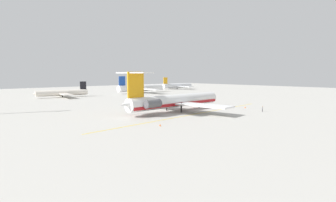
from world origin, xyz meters
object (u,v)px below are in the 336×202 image
(airliner_mid_right, at_px, (142,88))
(safety_cone_tail, at_px, (160,125))
(ground_crew_portside, at_px, (163,100))
(safety_cone_wingtip, at_px, (245,107))
(airliner_far_right, at_px, (178,86))
(ground_crew_near_nose, at_px, (263,108))
(airliner_mid_left, at_px, (61,93))
(main_jetliner, at_px, (174,101))
(safety_cone_nose, at_px, (182,101))
(ground_crew_near_tail, at_px, (172,98))

(airliner_mid_right, height_order, safety_cone_tail, airliner_mid_right)
(ground_crew_portside, relative_size, safety_cone_wingtip, 3.14)
(airliner_far_right, xyz_separation_m, ground_crew_near_nose, (-69.12, -106.95, -1.56))
(airliner_mid_right, distance_m, ground_crew_portside, 57.78)
(airliner_mid_left, height_order, ground_crew_portside, airliner_mid_left)
(ground_crew_near_nose, relative_size, safety_cone_tail, 3.30)
(ground_crew_near_nose, bearing_deg, airliner_mid_left, -168.43)
(main_jetliner, bearing_deg, ground_crew_portside, 53.49)
(ground_crew_near_nose, distance_m, safety_cone_nose, 38.32)
(airliner_far_right, height_order, ground_crew_near_tail, airliner_far_right)
(airliner_mid_right, relative_size, ground_crew_portside, 20.12)
(ground_crew_portside, bearing_deg, safety_cone_nose, 129.35)
(airliner_far_right, bearing_deg, ground_crew_near_nose, -122.39)
(safety_cone_wingtip, distance_m, safety_cone_tail, 42.75)
(main_jetliner, bearing_deg, ground_crew_near_nose, -46.55)
(ground_crew_near_tail, height_order, safety_cone_tail, ground_crew_near_tail)
(safety_cone_nose, bearing_deg, ground_crew_near_tail, 101.25)
(ground_crew_near_nose, distance_m, ground_crew_portside, 41.70)
(ground_crew_portside, xyz_separation_m, safety_cone_wingtip, (8.72, -32.85, -0.82))
(main_jetliner, xyz_separation_m, ground_crew_near_nose, (19.66, -19.40, -2.21))
(airliner_far_right, bearing_deg, safety_cone_tail, -135.89)
(airliner_mid_left, height_order, ground_crew_near_nose, airliner_mid_left)
(ground_crew_near_nose, bearing_deg, safety_cone_tail, -101.24)
(main_jetliner, distance_m, safety_cone_tail, 24.02)
(airliner_far_right, bearing_deg, airliner_mid_right, -161.87)
(ground_crew_near_nose, height_order, ground_crew_portside, ground_crew_near_nose)
(ground_crew_near_tail, bearing_deg, ground_crew_portside, -115.84)
(airliner_mid_right, height_order, ground_crew_near_tail, airliner_mid_right)
(ground_crew_portside, height_order, safety_cone_nose, ground_crew_portside)
(main_jetliner, relative_size, safety_cone_tail, 76.94)
(main_jetliner, xyz_separation_m, ground_crew_portside, (15.20, 22.06, -2.27))
(ground_crew_portside, bearing_deg, airliner_far_right, -165.88)
(ground_crew_near_tail, xyz_separation_m, safety_cone_tail, (-40.48, -38.91, -0.88))
(airliner_far_right, bearing_deg, main_jetliner, -134.92)
(airliner_mid_left, height_order, safety_cone_wingtip, airliner_mid_left)
(main_jetliner, height_order, safety_cone_wingtip, main_jetliner)
(ground_crew_near_tail, bearing_deg, airliner_mid_left, 167.36)
(safety_cone_tail, bearing_deg, ground_crew_near_tail, 43.87)
(safety_cone_nose, bearing_deg, ground_crew_portside, 156.91)
(ground_crew_near_tail, bearing_deg, safety_cone_tail, -88.80)
(airliner_mid_right, bearing_deg, ground_crew_near_tail, -113.86)
(safety_cone_nose, relative_size, safety_cone_wingtip, 1.00)
(main_jetliner, distance_m, safety_cone_wingtip, 26.43)
(airliner_far_right, xyz_separation_m, safety_cone_wingtip, (-64.84, -98.34, -2.44))
(ground_crew_near_nose, bearing_deg, ground_crew_near_tail, 172.66)
(main_jetliner, bearing_deg, safety_cone_tail, -143.39)
(main_jetliner, height_order, airliner_far_right, main_jetliner)
(airliner_mid_left, xyz_separation_m, airliner_mid_right, (49.98, -1.66, 0.76))
(airliner_mid_right, bearing_deg, airliner_far_right, 16.88)
(safety_cone_nose, distance_m, safety_cone_tail, 53.43)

